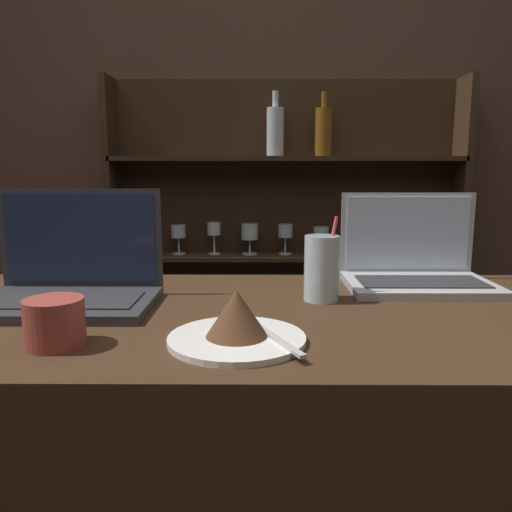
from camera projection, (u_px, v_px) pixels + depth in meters
The scene contains 7 objects.
back_wall at pixel (260, 157), 2.22m from camera, with size 7.00×0.06×2.70m.
back_shelf at pixel (286, 265), 2.22m from camera, with size 1.51×0.18×1.67m.
laptop_near at pixel (71, 279), 0.99m from camera, with size 0.34×0.23×0.23m.
laptop_far at pixel (416, 266), 1.15m from camera, with size 0.32×0.23×0.21m.
cake_plate at pixel (239, 324), 0.77m from camera, with size 0.22×0.22×0.08m.
water_glass at pixel (323, 268), 1.01m from camera, with size 0.07×0.07×0.17m.
coffee_cup at pixel (56, 322), 0.75m from camera, with size 0.09×0.09×0.07m.
Camera 1 is at (-0.00, -0.58, 1.29)m, focal length 35.00 mm.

